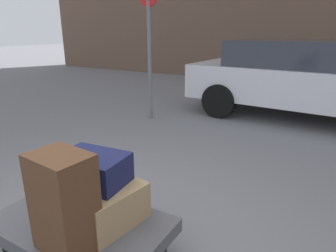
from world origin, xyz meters
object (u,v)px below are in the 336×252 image
suitcase_tan_front_right (95,199)px  luggage_cart (81,229)px  suitcase_brown_front_left (64,203)px  duffel_bag_navy_topmost_pile (93,169)px  no_parking_sign (149,35)px  parked_car (308,78)px

suitcase_tan_front_right → luggage_cart: bearing=-108.8°
suitcase_tan_front_right → suitcase_brown_front_left: (0.08, -0.32, 0.17)m
suitcase_tan_front_right → suitcase_brown_front_left: bearing=-67.3°
suitcase_brown_front_left → duffel_bag_navy_topmost_pile: bearing=109.8°
luggage_cart → no_parking_sign: no_parking_sign is taller
no_parking_sign → duffel_bag_navy_topmost_pile: bearing=-62.5°
suitcase_tan_front_right → no_parking_sign: (-1.67, 3.20, 1.05)m
suitcase_tan_front_right → duffel_bag_navy_topmost_pile: 0.23m
parked_car → duffel_bag_navy_topmost_pile: bearing=-99.9°
suitcase_tan_front_right → duffel_bag_navy_topmost_pile: bearing=-81.8°
no_parking_sign → suitcase_brown_front_left: bearing=-63.6°
luggage_cart → suitcase_brown_front_left: (0.14, -0.22, 0.37)m
suitcase_brown_front_left → duffel_bag_navy_topmost_pile: (-0.08, 0.32, 0.06)m
duffel_bag_navy_topmost_pile → no_parking_sign: 3.70m
luggage_cart → suitcase_brown_front_left: size_ratio=1.98×
suitcase_tan_front_right → duffel_bag_navy_topmost_pile: duffel_bag_navy_topmost_pile is taller
luggage_cart → parked_car: (0.87, 4.81, 0.49)m
duffel_bag_navy_topmost_pile → no_parking_sign: (-1.67, 3.20, 0.82)m
duffel_bag_navy_topmost_pile → parked_car: 4.77m
parked_car → no_parking_sign: bearing=-148.9°
luggage_cart → parked_car: parked_car is taller
luggage_cart → suitcase_brown_front_left: 0.46m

